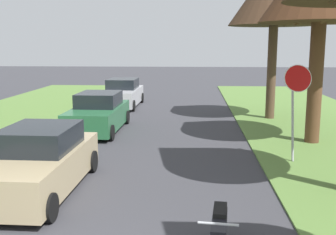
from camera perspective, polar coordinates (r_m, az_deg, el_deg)
The scene contains 5 objects.
stop_sign_far at distance 12.60m, azimuth 17.45°, elevation 3.41°, with size 0.82×0.74×2.91m.
parked_sedan_tan at distance 10.41m, azimuth -17.57°, elevation -5.97°, with size 1.99×4.42×1.57m.
parked_sedan_green at distance 17.01m, azimuth -9.68°, elevation 0.54°, with size 1.99×4.42×1.57m.
parked_sedan_silver at distance 23.58m, azimuth -6.37°, elevation 3.29°, with size 1.99×4.42×1.57m.
parked_motorcycle at distance 7.00m, azimuth 7.14°, elevation -15.78°, with size 0.60×2.05×0.97m.
Camera 1 is at (1.60, -4.51, 3.54)m, focal length 43.75 mm.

